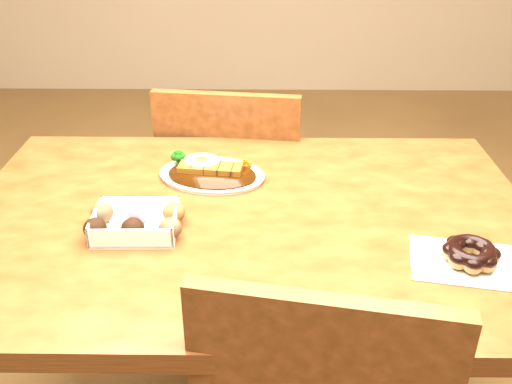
{
  "coord_description": "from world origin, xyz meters",
  "views": [
    {
      "loc": [
        0.03,
        -1.02,
        1.37
      ],
      "look_at": [
        0.02,
        -0.01,
        0.81
      ],
      "focal_mm": 40.0,
      "sensor_mm": 36.0,
      "label": 1
    }
  ],
  "objects_px": {
    "chair_far": "(235,200)",
    "pon_de_ring": "(471,254)",
    "table": "(249,253)",
    "katsu_curry_plate": "(210,172)",
    "donut_box": "(136,221)"
  },
  "relations": [
    {
      "from": "chair_far",
      "to": "pon_de_ring",
      "type": "height_order",
      "value": "chair_far"
    },
    {
      "from": "table",
      "to": "katsu_curry_plate",
      "type": "height_order",
      "value": "katsu_curry_plate"
    },
    {
      "from": "donut_box",
      "to": "pon_de_ring",
      "type": "relative_size",
      "value": 0.83
    },
    {
      "from": "table",
      "to": "chair_far",
      "type": "height_order",
      "value": "chair_far"
    },
    {
      "from": "donut_box",
      "to": "pon_de_ring",
      "type": "height_order",
      "value": "donut_box"
    },
    {
      "from": "table",
      "to": "donut_box",
      "type": "xyz_separation_m",
      "value": [
        -0.22,
        -0.07,
        0.12
      ]
    },
    {
      "from": "katsu_curry_plate",
      "to": "pon_de_ring",
      "type": "height_order",
      "value": "katsu_curry_plate"
    },
    {
      "from": "pon_de_ring",
      "to": "katsu_curry_plate",
      "type": "bearing_deg",
      "value": 145.95
    },
    {
      "from": "pon_de_ring",
      "to": "chair_far",
      "type": "bearing_deg",
      "value": 123.32
    },
    {
      "from": "chair_far",
      "to": "pon_de_ring",
      "type": "relative_size",
      "value": 3.77
    },
    {
      "from": "katsu_curry_plate",
      "to": "chair_far",
      "type": "bearing_deg",
      "value": 84.16
    },
    {
      "from": "table",
      "to": "pon_de_ring",
      "type": "distance_m",
      "value": 0.45
    },
    {
      "from": "donut_box",
      "to": "pon_de_ring",
      "type": "bearing_deg",
      "value": -9.04
    },
    {
      "from": "chair_far",
      "to": "katsu_curry_plate",
      "type": "xyz_separation_m",
      "value": [
        -0.04,
        -0.36,
        0.28
      ]
    },
    {
      "from": "table",
      "to": "katsu_curry_plate",
      "type": "distance_m",
      "value": 0.22
    }
  ]
}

